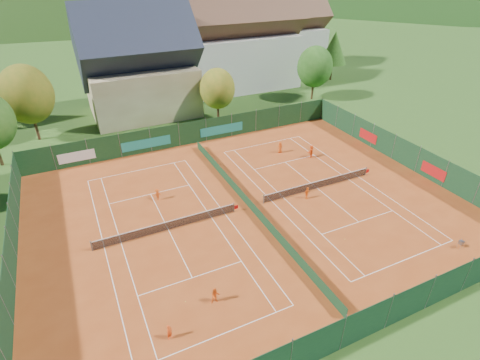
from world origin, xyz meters
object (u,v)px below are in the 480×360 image
object	(u,v)px
ball_hopper	(461,242)
player_left_far	(157,194)
hotel_block_b	(283,36)
player_left_near	(169,332)
player_right_far_b	(311,151)
player_left_mid	(215,296)
player_right_far_a	(280,147)
chalet	(139,69)
player_right_near	(307,193)
hotel_block_a	(239,45)

from	to	relation	value
ball_hopper	player_left_far	bearing A→B (deg)	139.35
hotel_block_b	player_left_near	world-z (taller)	hotel_block_b
player_left_near	ball_hopper	bearing A→B (deg)	-38.07
player_right_far_b	player_left_mid	bearing A→B (deg)	5.94
hotel_block_b	player_right_far_b	distance (m)	42.53
player_left_near	player_right_far_b	xyz separation A→B (m)	(22.42, 16.91, 0.20)
player_right_far_b	player_right_far_a	bearing A→B (deg)	-78.31
player_right_far_b	player_left_near	bearing A→B (deg)	3.36
chalet	player_right_far_a	xyz separation A→B (m)	(11.72, -21.14, -5.91)
hotel_block_b	ball_hopper	world-z (taller)	hotel_block_b
player_right_near	ball_hopper	bearing A→B (deg)	-75.78
hotel_block_b	player_right_near	world-z (taller)	hotel_block_b
hotel_block_a	hotel_block_b	world-z (taller)	hotel_block_a
ball_hopper	player_left_far	xyz separation A→B (m)	(-20.79, 17.85, 0.07)
player_left_far	player_right_far_a	xyz separation A→B (m)	(16.30, 3.76, 0.09)
chalet	player_left_far	bearing A→B (deg)	-100.42
player_left_near	player_right_far_b	distance (m)	28.08
chalet	hotel_block_a	xyz separation A→B (m)	(19.00, 6.00, 0.76)
chalet	player_left_near	distance (m)	41.93
ball_hopper	player_left_mid	distance (m)	20.79
hotel_block_b	player_left_far	world-z (taller)	hotel_block_b
chalet	player_right_far_a	size ratio (longest dim) A/B	11.35
player_right_far_a	player_right_far_b	world-z (taller)	player_right_far_b
hotel_block_a	player_left_far	distance (m)	39.45
ball_hopper	player_right_near	distance (m)	13.75
ball_hopper	player_left_near	distance (m)	24.28
player_left_far	player_left_near	bearing A→B (deg)	69.48
player_left_mid	player_right_far_a	xyz separation A→B (m)	(16.01, 18.16, 0.06)
chalet	hotel_block_a	bearing A→B (deg)	17.53
player_left_mid	player_right_far_a	distance (m)	24.21
hotel_block_b	player_left_mid	world-z (taller)	hotel_block_b
hotel_block_a	player_right_far_b	size ratio (longest dim) A/B	13.75
ball_hopper	player_right_far_a	world-z (taller)	player_right_far_a
hotel_block_a	player_right_near	bearing A→B (deg)	-105.25
hotel_block_b	hotel_block_a	bearing A→B (deg)	-150.26
player_right_near	player_left_near	bearing A→B (deg)	-168.35
player_left_mid	player_right_far_b	distance (m)	24.29
chalet	player_left_far	world-z (taller)	chalet
player_right_far_a	player_right_far_b	distance (m)	3.81
chalet	player_right_near	distance (m)	32.90
player_right_near	chalet	bearing A→B (deg)	87.92
ball_hopper	player_right_far_b	xyz separation A→B (m)	(-1.78, 18.94, 0.23)
hotel_block_b	player_left_mid	distance (m)	65.32
hotel_block_a	player_left_near	size ratio (longest dim) A/B	18.35
ball_hopper	player_left_far	world-z (taller)	player_left_far
player_left_near	player_right_far_a	xyz separation A→B (m)	(19.71, 19.58, 0.13)
hotel_block_a	ball_hopper	xyz separation A→B (m)	(-2.79, -48.75, -6.83)
player_right_far_a	hotel_block_a	bearing A→B (deg)	-101.99
ball_hopper	player_right_far_a	xyz separation A→B (m)	(-4.49, 21.61, 0.16)
chalet	hotel_block_b	world-z (taller)	chalet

